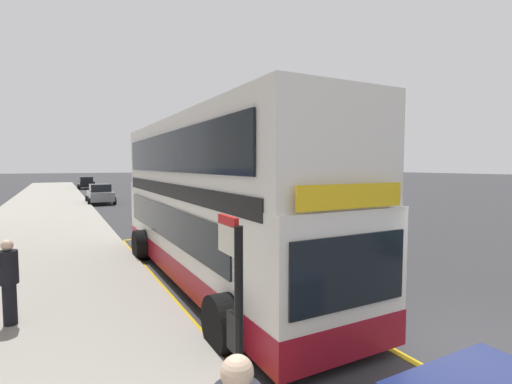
# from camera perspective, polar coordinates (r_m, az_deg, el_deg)

# --- Properties ---
(ground_plane) EXTENTS (260.00, 260.00, 0.00)m
(ground_plane) POSITION_cam_1_polar(r_m,az_deg,el_deg) (36.26, -18.20, -1.07)
(ground_plane) COLOR #333335
(pavement_near) EXTENTS (6.00, 76.00, 0.14)m
(pavement_near) POSITION_cam_1_polar(r_m,az_deg,el_deg) (35.73, -29.33, -1.36)
(pavement_near) COLOR gray
(pavement_near) RESTS_ON ground
(double_decker_bus) EXTENTS (3.19, 11.10, 4.40)m
(double_decker_bus) POSITION_cam_1_polar(r_m,az_deg,el_deg) (10.36, -6.77, -2.00)
(double_decker_bus) COLOR white
(double_decker_bus) RESTS_ON ground
(bus_bay_markings) EXTENTS (2.83, 14.01, 0.01)m
(bus_bay_markings) POSITION_cam_1_polar(r_m,az_deg,el_deg) (10.48, -6.76, -13.44)
(bus_bay_markings) COLOR gold
(bus_bay_markings) RESTS_ON ground
(bus_stop_sign) EXTENTS (0.09, 0.51, 2.50)m
(bus_stop_sign) POSITION_cam_1_polar(r_m,az_deg,el_deg) (4.00, -3.18, -18.41)
(bus_stop_sign) COLOR black
(bus_stop_sign) RESTS_ON pavement_near
(parked_car_black_far) EXTENTS (2.09, 4.20, 1.62)m
(parked_car_black_far) POSITION_cam_1_polar(r_m,az_deg,el_deg) (54.29, -24.60, 1.28)
(parked_car_black_far) COLOR black
(parked_car_black_far) RESTS_ON ground
(parked_car_grey_distant) EXTENTS (2.09, 4.20, 1.62)m
(parked_car_grey_distant) POSITION_cam_1_polar(r_m,az_deg,el_deg) (33.05, -22.81, -0.28)
(parked_car_grey_distant) COLOR slate
(parked_car_grey_distant) RESTS_ON ground
(pedestrian_further_back) EXTENTS (0.34, 0.34, 1.63)m
(pedestrian_further_back) POSITION_cam_1_polar(r_m,az_deg,el_deg) (8.58, -33.74, -11.03)
(pedestrian_further_back) COLOR black
(pedestrian_further_back) RESTS_ON pavement_near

